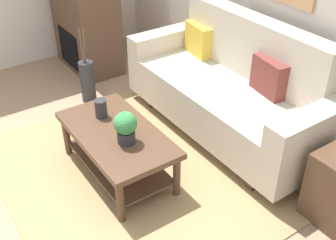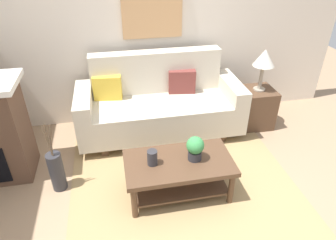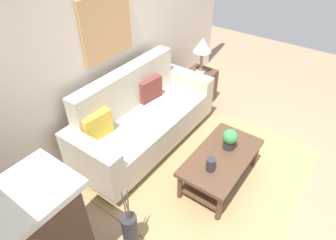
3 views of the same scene
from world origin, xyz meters
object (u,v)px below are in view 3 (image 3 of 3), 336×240
at_px(coffee_table, 221,163).
at_px(couch, 143,118).
at_px(tabletop_vase, 211,164).
at_px(table_lamp, 203,46).
at_px(throw_pillow_mustard, 97,126).
at_px(throw_pillow_maroon, 150,89).
at_px(potted_plant_tabletop, 230,139).
at_px(floor_vase, 130,232).
at_px(framed_painting, 107,27).
at_px(side_table, 199,87).

bearing_deg(coffee_table, couch, 89.53).
bearing_deg(tabletop_vase, table_lamp, 33.94).
distance_m(throw_pillow_mustard, coffee_table, 1.52).
height_order(throw_pillow_maroon, potted_plant_tabletop, throw_pillow_maroon).
bearing_deg(couch, tabletop_vase, -103.16).
relative_size(throw_pillow_maroon, table_lamp, 0.63).
height_order(throw_pillow_mustard, floor_vase, throw_pillow_mustard).
relative_size(throw_pillow_mustard, framed_painting, 0.46).
relative_size(couch, framed_painting, 2.73).
height_order(tabletop_vase, potted_plant_tabletop, potted_plant_tabletop).
height_order(potted_plant_tabletop, side_table, potted_plant_tabletop).
bearing_deg(throw_pillow_mustard, tabletop_vase, -73.81).
bearing_deg(coffee_table, table_lamp, 38.95).
bearing_deg(coffee_table, potted_plant_tabletop, 0.56).
distance_m(throw_pillow_maroon, tabletop_vase, 1.46).
xyz_separation_m(throw_pillow_mustard, framed_painting, (0.66, 0.34, 0.90)).
bearing_deg(throw_pillow_maroon, couch, -159.04).
height_order(throw_pillow_maroon, tabletop_vase, throw_pillow_maroon).
bearing_deg(tabletop_vase, floor_vase, 162.61).
xyz_separation_m(couch, throw_pillow_maroon, (0.33, 0.13, 0.25)).
bearing_deg(tabletop_vase, couch, 76.84).
bearing_deg(table_lamp, side_table, -90.00).
xyz_separation_m(throw_pillow_mustard, floor_vase, (-0.61, -1.01, -0.45)).
bearing_deg(floor_vase, tabletop_vase, -17.39).
height_order(couch, potted_plant_tabletop, couch).
relative_size(throw_pillow_mustard, tabletop_vase, 2.28).
bearing_deg(table_lamp, throw_pillow_maroon, 168.73).
distance_m(couch, throw_pillow_maroon, 0.43).
height_order(couch, side_table, couch).
height_order(throw_pillow_maroon, table_lamp, table_lamp).
bearing_deg(framed_painting, throw_pillow_maroon, -45.95).
distance_m(floor_vase, framed_painting, 2.29).
xyz_separation_m(throw_pillow_mustard, table_lamp, (2.03, -0.21, 0.31)).
bearing_deg(throw_pillow_mustard, framed_painting, 27.33).
bearing_deg(side_table, throw_pillow_mustard, 174.17).
bearing_deg(side_table, couch, 176.63).
height_order(potted_plant_tabletop, framed_painting, framed_painting).
bearing_deg(couch, table_lamp, -3.37).
bearing_deg(potted_plant_tabletop, table_lamp, 42.51).
relative_size(couch, side_table, 3.82).
bearing_deg(coffee_table, throw_pillow_maroon, 75.58).
xyz_separation_m(throw_pillow_mustard, throw_pillow_maroon, (0.99, 0.00, 0.00)).
bearing_deg(table_lamp, framed_painting, 158.18).
distance_m(throw_pillow_mustard, table_lamp, 2.06).
bearing_deg(framed_painting, table_lamp, -21.82).
relative_size(side_table, framed_painting, 0.72).
bearing_deg(throw_pillow_maroon, potted_plant_tabletop, -97.55).
xyz_separation_m(throw_pillow_maroon, floor_vase, (-1.60, -1.01, -0.45)).
bearing_deg(side_table, table_lamp, 90.00).
xyz_separation_m(coffee_table, side_table, (1.38, 1.11, -0.03)).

